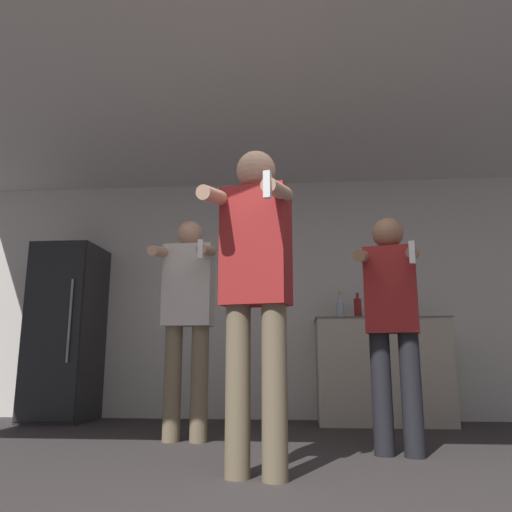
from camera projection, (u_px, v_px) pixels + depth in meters
The scene contains 10 objects.
wall_back at pixel (284, 296), 5.39m from camera, with size 7.00×0.06×2.55m.
ceiling_slab at pixel (277, 110), 4.01m from camera, with size 7.00×3.83×0.05m.
refrigerator at pixel (66, 332), 5.14m from camera, with size 0.61×0.69×1.78m.
counter at pixel (381, 371), 4.84m from camera, with size 1.27×0.62×1.00m.
bottle_amber_bourbon at pixel (358, 308), 4.99m from camera, with size 0.07×0.07×0.28m.
bottle_green_wine at pixel (381, 309), 4.97m from camera, with size 0.06×0.06×0.27m.
bottle_tall_gin at pixel (340, 309), 5.01m from camera, with size 0.08×0.08×0.28m.
person_woman_foreground at pixel (256, 280), 2.76m from camera, with size 0.51×0.54×1.80m.
person_man_side at pixel (392, 315), 3.34m from camera, with size 0.48×0.53×1.58m.
person_spectator_back at pixel (188, 310), 3.92m from camera, with size 0.46×0.52×1.71m.
Camera 1 is at (0.14, -2.03, 0.61)m, focal length 35.00 mm.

